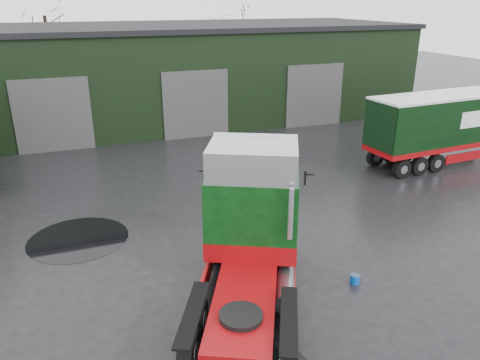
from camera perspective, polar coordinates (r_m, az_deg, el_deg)
The scene contains 9 objects.
ground at distance 15.96m, azimuth 1.46°, elevation -8.43°, with size 100.00×100.00×0.00m, color black.
warehouse at distance 33.96m, azimuth -8.26°, elevation 12.99°, with size 32.40×12.40×6.30m.
hero_tractor at distance 12.06m, azimuth 0.90°, elevation -7.42°, with size 2.89×6.81×4.23m, color black, non-canonical shape.
lorry_right at distance 26.59m, azimuth 25.24°, elevation 5.92°, with size 2.36×13.63×3.58m, color silver, non-canonical shape.
wash_bucket at distance 14.58m, azimuth 13.84°, elevation -11.64°, with size 0.28×0.28×0.27m, color #0844B5.
tree_back_a at distance 42.96m, azimuth -22.38°, elevation 15.52°, with size 4.40×4.40×9.50m, color black, non-canonical shape.
tree_back_b at distance 45.66m, azimuth -1.02°, elevation 16.01°, with size 4.40×4.40×7.50m, color black, non-canonical shape.
puddle_1 at distance 19.15m, azimuth 0.55°, elevation -3.11°, with size 2.45×2.45×0.01m, color black.
puddle_2 at distance 17.54m, azimuth -19.12°, elevation -6.80°, with size 3.46×3.46×0.01m, color black.
Camera 1 is at (-5.25, -12.84, 7.90)m, focal length 35.00 mm.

